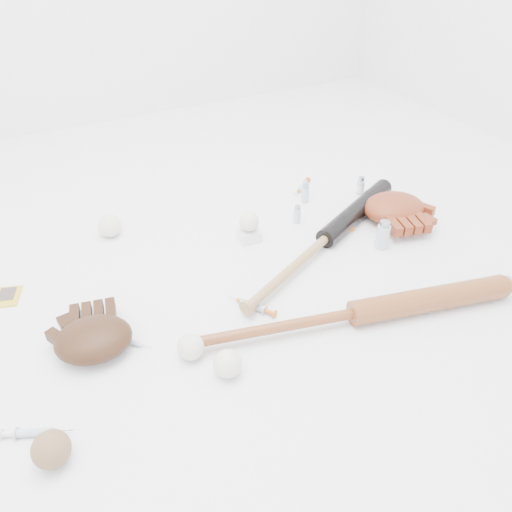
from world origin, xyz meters
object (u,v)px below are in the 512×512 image
bat_dark (326,238)px  pedestal (249,235)px  bat_wood (355,313)px  glove_dark (93,339)px

bat_dark → pedestal: 0.26m
bat_dark → pedestal: bat_dark is taller
bat_wood → pedestal: size_ratio=13.98×
bat_dark → bat_wood: 0.36m
glove_dark → pedestal: size_ratio=3.38×
bat_dark → pedestal: (-0.20, 0.16, -0.01)m
bat_wood → pedestal: bearing=111.2°
bat_dark → bat_wood: bat_wood is taller
bat_dark → bat_wood: (-0.14, -0.34, 0.00)m
bat_wood → pedestal: (-0.06, 0.49, -0.02)m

